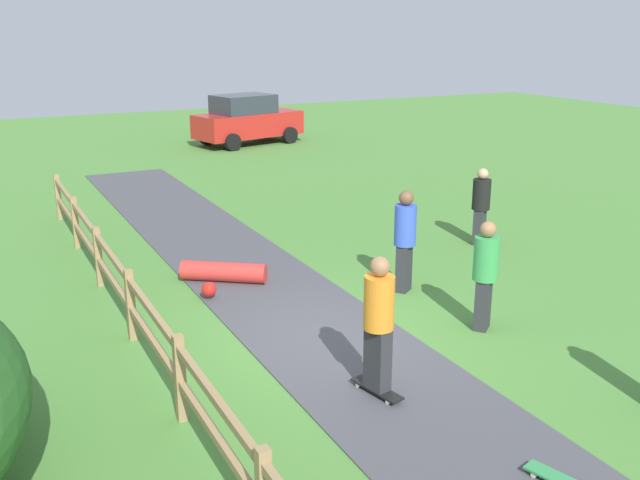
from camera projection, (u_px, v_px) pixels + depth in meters
ground_plane at (326, 338)px, 10.82m from camera, size 60.00×60.00×0.00m
asphalt_path at (326, 338)px, 10.82m from camera, size 2.40×28.00×0.02m
wooden_fence at (152, 329)px, 9.50m from camera, size 0.12×18.12×1.10m
skater_riding at (379, 319)px, 8.86m from camera, size 0.45×0.82×1.84m
skater_fallen at (223, 273)px, 13.04m from camera, size 1.49×1.47×0.36m
bystander_black at (481, 203)px, 15.18m from camera, size 0.53×0.53×1.65m
bystander_blue at (405, 236)px, 12.46m from camera, size 0.53×0.53×1.82m
bystander_green at (485, 271)px, 10.90m from camera, size 0.53×0.53×1.73m
parked_car_red at (247, 120)px, 27.87m from camera, size 4.48×2.74×1.92m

